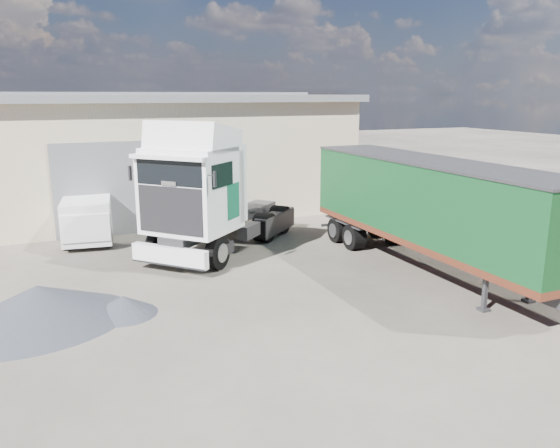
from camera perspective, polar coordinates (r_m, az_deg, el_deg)
name	(u,v)px	position (r m, az deg, el deg)	size (l,w,h in m)	color
ground	(251,323)	(13.24, -3.02, -10.31)	(120.00, 120.00, 0.00)	black
brick_boundary_wall	(460,195)	(23.78, 18.28, 2.87)	(0.35, 26.00, 2.50)	maroon
tractor_unit	(206,199)	(18.31, -7.70, 2.57)	(6.64, 6.39, 4.55)	black
box_trailer	(428,204)	(17.17, 15.23, 2.07)	(2.20, 10.29, 3.42)	#2D2D30
panel_van	(88,217)	(21.51, -19.41, 0.65)	(2.15, 4.22, 1.65)	black
gravel_heap	(35,306)	(14.28, -24.26, -7.84)	(6.20, 5.85, 0.94)	black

